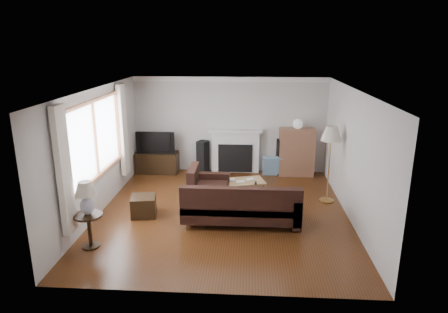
# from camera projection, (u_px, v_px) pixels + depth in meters

# --- Properties ---
(room) EXTENTS (5.10, 5.60, 2.54)m
(room) POSITION_uv_depth(u_px,v_px,m) (223.00, 153.00, 7.82)
(room) COLOR #4D2711
(room) RESTS_ON ground
(window) EXTENTS (0.12, 2.74, 1.54)m
(window) POSITION_uv_depth(u_px,v_px,m) (96.00, 139.00, 7.70)
(window) COLOR brown
(window) RESTS_ON room
(curtain_near) EXTENTS (0.10, 0.35, 2.10)m
(curtain_near) POSITION_uv_depth(u_px,v_px,m) (64.00, 171.00, 6.28)
(curtain_near) COLOR white
(curtain_near) RESTS_ON room
(curtain_far) EXTENTS (0.10, 0.35, 2.10)m
(curtain_far) POSITION_uv_depth(u_px,v_px,m) (123.00, 130.00, 9.19)
(curtain_far) COLOR white
(curtain_far) RESTS_ON room
(fireplace) EXTENTS (1.40, 0.26, 1.15)m
(fireplace) POSITION_uv_depth(u_px,v_px,m) (235.00, 151.00, 10.53)
(fireplace) COLOR white
(fireplace) RESTS_ON room
(tv_stand) EXTENTS (1.10, 0.50, 0.55)m
(tv_stand) POSITION_uv_depth(u_px,v_px,m) (157.00, 162.00, 10.58)
(tv_stand) COLOR black
(tv_stand) RESTS_ON ground
(television) EXTENTS (1.00, 0.13, 0.58)m
(television) POSITION_uv_depth(u_px,v_px,m) (156.00, 142.00, 10.42)
(television) COLOR black
(television) RESTS_ON tv_stand
(speaker_left) EXTENTS (0.33, 0.36, 0.86)m
(speaker_left) POSITION_uv_depth(u_px,v_px,m) (203.00, 157.00, 10.53)
(speaker_left) COLOR black
(speaker_left) RESTS_ON ground
(speaker_right) EXTENTS (0.29, 0.33, 0.92)m
(speaker_right) POSITION_uv_depth(u_px,v_px,m) (282.00, 157.00, 10.40)
(speaker_right) COLOR black
(speaker_right) RESTS_ON ground
(bookshelf) EXTENTS (0.89, 0.42, 1.22)m
(bookshelf) POSITION_uv_depth(u_px,v_px,m) (296.00, 152.00, 10.30)
(bookshelf) COLOR brown
(bookshelf) RESTS_ON ground
(globe_lamp) EXTENTS (0.25, 0.25, 0.25)m
(globe_lamp) POSITION_uv_depth(u_px,v_px,m) (298.00, 124.00, 10.09)
(globe_lamp) COLOR white
(globe_lamp) RESTS_ON bookshelf
(sectional_sofa) EXTENTS (2.41, 1.76, 0.78)m
(sectional_sofa) POSITION_uv_depth(u_px,v_px,m) (241.00, 204.00, 7.60)
(sectional_sofa) COLOR black
(sectional_sofa) RESTS_ON ground
(coffee_table) EXTENTS (1.15, 0.82, 0.40)m
(coffee_table) POSITION_uv_depth(u_px,v_px,m) (241.00, 189.00, 8.86)
(coffee_table) COLOR #A37F4E
(coffee_table) RESTS_ON ground
(footstool) EXTENTS (0.55, 0.55, 0.40)m
(footstool) POSITION_uv_depth(u_px,v_px,m) (144.00, 206.00, 7.97)
(footstool) COLOR black
(footstool) RESTS_ON ground
(floor_lamp) EXTENTS (0.46, 0.46, 1.67)m
(floor_lamp) POSITION_uv_depth(u_px,v_px,m) (329.00, 165.00, 8.50)
(floor_lamp) COLOR #B88540
(floor_lamp) RESTS_ON ground
(side_table) EXTENTS (0.48, 0.48, 0.60)m
(side_table) POSITION_uv_depth(u_px,v_px,m) (90.00, 231.00, 6.72)
(side_table) COLOR black
(side_table) RESTS_ON ground
(table_lamp) EXTENTS (0.35, 0.35, 0.57)m
(table_lamp) POSITION_uv_depth(u_px,v_px,m) (86.00, 198.00, 6.55)
(table_lamp) COLOR silver
(table_lamp) RESTS_ON side_table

